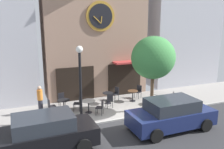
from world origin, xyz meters
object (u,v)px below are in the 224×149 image
Objects in this scene: cafe_table_near_curb at (89,104)px; parked_car_navy at (171,114)px; cafe_chair_left_end at (101,106)px; parked_car_black at (44,133)px; street_lamp at (80,84)px; cafe_chair_under_awning at (172,98)px; cafe_chair_corner at (138,91)px; cafe_chair_near_lamp at (51,105)px; cafe_table_near_door at (158,96)px; cafe_table_rightmost at (133,94)px; cafe_chair_curbside at (116,93)px; cafe_table_center_left at (64,103)px; cafe_chair_mid_row at (78,102)px; cafe_chair_facing_wall at (62,99)px; street_tree at (153,58)px; pedestrian_orange at (40,100)px; cafe_table_leftmost at (108,96)px; cafe_chair_facing_street at (110,100)px.

parked_car_navy is (3.22, -3.55, 0.20)m from cafe_table_near_curb.
parked_car_black is (-3.42, -2.68, 0.23)m from cafe_chair_left_end.
cafe_chair_under_awning is (5.94, 0.15, -1.54)m from street_lamp.
cafe_chair_corner is at bearing 33.77° from parked_car_black.
cafe_table_near_door is at bearing -7.69° from cafe_chair_near_lamp.
cafe_chair_corner reaches higher than cafe_table_near_door.
cafe_chair_corner is at bearing 34.83° from cafe_table_rightmost.
cafe_chair_curbside is at bearing 140.33° from cafe_chair_under_awning.
cafe_table_center_left is 0.86m from cafe_chair_mid_row.
cafe_chair_mid_row is (0.22, 1.57, -1.54)m from street_lamp.
cafe_table_near_door is 6.19m from cafe_chair_facing_wall.
cafe_chair_curbside is (-1.65, 0.17, 0.00)m from cafe_chair_corner.
street_lamp is 4.48m from street_tree.
cafe_chair_mid_row is 4.51m from parked_car_black.
cafe_chair_mid_row is 0.21× the size of parked_car_black.
cafe_chair_facing_wall is at bearing 163.09° from cafe_table_near_door.
cafe_table_center_left is (-4.94, 1.82, -2.69)m from street_tree.
street_lamp is at bearing -140.62° from cafe_chair_curbside.
cafe_chair_mid_row is 0.54× the size of pedestrian_orange.
street_lamp is 0.95× the size of parked_car_navy.
parked_car_navy is at bearing -38.36° from cafe_chair_near_lamp.
street_lamp is at bearing 147.15° from parked_car_navy.
cafe_table_leftmost is 1.00× the size of cafe_table_rightmost.
cafe_table_leftmost is 2.17m from cafe_chair_mid_row.
parked_car_black is (-4.49, -4.35, 0.25)m from cafe_table_leftmost.
parked_car_black is (-0.77, -3.92, 0.23)m from cafe_chair_near_lamp.
pedestrian_orange is (-6.66, -0.44, 0.33)m from cafe_chair_corner.
cafe_table_near_curb is 1.95m from cafe_table_leftmost.
cafe_table_near_curb is at bearing 48.81° from parked_car_black.
pedestrian_orange is 0.39× the size of parked_car_navy.
cafe_chair_corner is (3.47, 1.93, 0.00)m from cafe_chair_left_end.
parked_car_black reaches higher than cafe_chair_near_lamp.
cafe_table_near_door is at bearing -9.72° from cafe_table_center_left.
pedestrian_orange is at bearing 135.24° from street_lamp.
street_tree is 4.96× the size of cafe_chair_corner.
cafe_chair_left_end and cafe_chair_mid_row have the same top height.
cafe_chair_under_awning is (0.61, -0.61, 0.01)m from cafe_table_near_door.
cafe_chair_left_end is at bearing -25.13° from cafe_chair_near_lamp.
cafe_chair_facing_wall is 6.96m from cafe_chair_under_awning.
cafe_chair_facing_street is at bearing -162.01° from cafe_table_rightmost.
street_tree is 6.10× the size of cafe_table_rightmost.
cafe_chair_corner is 1.00× the size of cafe_chair_facing_wall.
cafe_chair_corner is (5.33, 0.57, 0.01)m from cafe_table_center_left.
cafe_chair_corner is at bearing 29.06° from cafe_chair_left_end.
street_tree is at bearing -81.21° from cafe_table_rightmost.
cafe_table_rightmost is at bearing 2.13° from cafe_chair_near_lamp.
street_tree is 7.28m from parked_car_black.
cafe_chair_facing_street is 1.00× the size of cafe_chair_corner.
cafe_table_rightmost is (1.71, -0.22, -0.00)m from cafe_table_leftmost.
pedestrian_orange is at bearing 170.73° from cafe_chair_facing_street.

